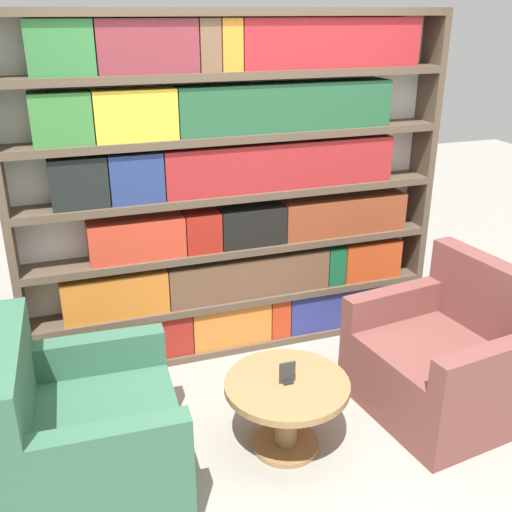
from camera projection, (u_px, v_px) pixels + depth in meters
The scene contains 6 objects.
ground_plane at pixel (311, 462), 3.30m from camera, with size 14.00×14.00×0.00m, color gray.
bookshelf at pixel (236, 195), 4.06m from camera, with size 2.94×0.30×2.33m.
armchair_left at pixel (88, 438), 3.02m from camera, with size 0.88×0.96×0.92m.
armchair_right at pixel (445, 362), 3.67m from camera, with size 0.95×1.02×0.92m.
coffee_table at pixel (287, 401), 3.31m from camera, with size 0.69×0.69×0.43m.
table_sign at pixel (287, 374), 3.24m from camera, with size 0.09×0.06×0.12m.
Camera 1 is at (-1.14, -2.37, 2.31)m, focal length 42.00 mm.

